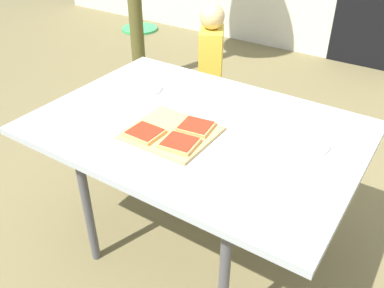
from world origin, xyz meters
TOP-DOWN VIEW (x-y plane):
  - ground_plane at (0.00, 0.00)m, footprint 16.00×16.00m
  - dining_table at (0.00, 0.00)m, footprint 1.39×0.97m
  - cutting_board at (-0.05, -0.12)m, footprint 0.35×0.31m
  - pizza_slice_far_right at (0.03, -0.04)m, footprint 0.15×0.14m
  - pizza_slice_near_right at (0.04, -0.18)m, footprint 0.15×0.14m
  - pizza_slice_near_left at (-0.12, -0.20)m, footprint 0.14×0.13m
  - plate_white_left at (-0.43, 0.14)m, footprint 0.22×0.22m
  - plate_white_right at (0.44, 0.11)m, footprint 0.22×0.22m
  - child_left at (-0.43, 0.84)m, footprint 0.23×0.28m
  - garden_hose_coil at (-2.48, 2.55)m, footprint 0.44×0.44m

SIDE VIEW (x-z plane):
  - ground_plane at x=0.00m, z-range 0.00..0.00m
  - garden_hose_coil at x=-2.48m, z-range 0.00..0.03m
  - child_left at x=-0.43m, z-range 0.06..1.05m
  - dining_table at x=0.00m, z-range 0.31..1.03m
  - plate_white_left at x=-0.43m, z-range 0.72..0.73m
  - plate_white_right at x=0.44m, z-range 0.72..0.73m
  - cutting_board at x=-0.05m, z-range 0.72..0.73m
  - pizza_slice_far_right at x=0.03m, z-range 0.73..0.75m
  - pizza_slice_near_right at x=0.04m, z-range 0.73..0.75m
  - pizza_slice_near_left at x=-0.12m, z-range 0.73..0.75m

